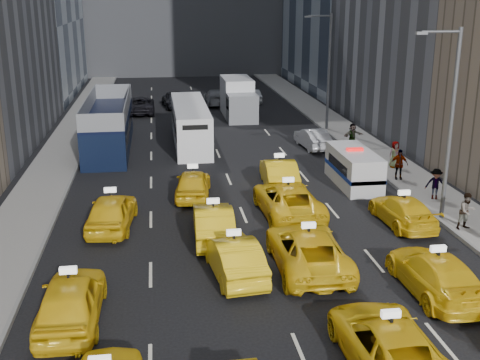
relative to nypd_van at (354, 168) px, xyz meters
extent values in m
cube|color=gray|center=(-17.36, 7.06, -0.90)|extent=(3.00, 90.00, 0.15)
cube|color=gray|center=(3.64, 7.06, -0.90)|extent=(3.00, 90.00, 0.15)
cube|color=slate|center=(-15.91, 7.06, -0.88)|extent=(0.15, 90.00, 0.18)
cube|color=slate|center=(2.19, 7.06, -0.88)|extent=(0.15, 90.00, 0.18)
cylinder|color=#595B60|center=(2.44, -5.94, 3.53)|extent=(0.20, 0.20, 9.00)
cylinder|color=#595B60|center=(1.54, -5.94, 7.83)|extent=(1.80, 0.12, 0.12)
cube|color=slate|center=(0.64, -5.94, 7.78)|extent=(0.50, 0.22, 0.12)
cylinder|color=#595B60|center=(2.44, 14.06, 3.53)|extent=(0.20, 0.20, 9.00)
cylinder|color=#595B60|center=(1.54, 14.06, 7.83)|extent=(1.80, 0.12, 0.12)
cube|color=slate|center=(0.64, 14.06, 7.78)|extent=(0.50, 0.22, 0.12)
imported|color=yellow|center=(-4.53, -16.93, -0.23)|extent=(2.55, 5.39, 1.49)
imported|color=yellow|center=(-13.89, -13.17, -0.14)|extent=(2.05, 4.94, 1.67)
imported|color=yellow|center=(-8.17, -10.41, -0.20)|extent=(2.16, 4.84, 1.54)
imported|color=yellow|center=(-5.23, -10.23, -0.17)|extent=(2.76, 5.80, 1.60)
imported|color=yellow|center=(-1.18, -12.87, -0.21)|extent=(2.19, 5.26, 1.52)
imported|color=yellow|center=(-13.12, -4.80, -0.16)|extent=(2.41, 4.96, 1.63)
imported|color=yellow|center=(-8.61, -6.79, -0.19)|extent=(1.82, 4.83, 1.57)
imported|color=yellow|center=(-4.72, -4.28, -0.17)|extent=(2.85, 5.84, 1.60)
imported|color=yellow|center=(0.34, -6.23, -0.29)|extent=(2.09, 4.75, 1.36)
imported|color=yellow|center=(-9.12, -0.90, -0.22)|extent=(2.29, 4.60, 1.50)
imported|color=yellow|center=(-4.25, 0.20, -0.16)|extent=(2.04, 5.02, 1.62)
cube|color=silver|center=(0.00, 0.00, 0.03)|extent=(2.50, 5.21, 2.01)
cylinder|color=black|center=(-0.81, -1.61, -0.57)|extent=(0.28, 0.80, 0.80)
cylinder|color=black|center=(0.81, -1.61, -0.57)|extent=(0.28, 0.80, 0.80)
cylinder|color=black|center=(-0.81, 1.61, -0.57)|extent=(0.28, 0.80, 0.80)
cylinder|color=black|center=(0.81, 1.61, -0.57)|extent=(0.28, 0.80, 0.80)
cube|color=navy|center=(0.00, 0.00, -0.11)|extent=(2.54, 5.22, 0.23)
cube|color=red|center=(0.00, 0.00, 1.11)|extent=(0.94, 0.43, 0.15)
cube|color=black|center=(-14.21, 10.63, 0.81)|extent=(3.00, 12.30, 3.56)
cylinder|color=black|center=(-15.45, 5.41, -0.42)|extent=(0.28, 1.10, 1.10)
cylinder|color=black|center=(-12.97, 5.41, -0.42)|extent=(0.28, 1.10, 1.10)
cylinder|color=black|center=(-15.45, 15.86, -0.42)|extent=(0.28, 1.10, 1.10)
cylinder|color=black|center=(-12.97, 15.86, -0.42)|extent=(0.28, 1.10, 1.10)
cube|color=white|center=(-8.52, 11.26, 0.46)|extent=(2.62, 11.16, 2.87)
cylinder|color=black|center=(-9.53, 6.61, -0.42)|extent=(0.28, 1.10, 1.10)
cylinder|color=black|center=(-7.51, 6.61, -0.42)|extent=(0.28, 1.10, 1.10)
cylinder|color=black|center=(-9.53, 15.91, -0.42)|extent=(0.28, 1.10, 1.10)
cylinder|color=black|center=(-7.51, 15.91, -0.42)|extent=(0.28, 1.10, 1.10)
cube|color=white|center=(-3.76, 20.59, 0.68)|extent=(3.37, 7.49, 3.31)
cylinder|color=black|center=(-4.85, 17.87, -0.42)|extent=(0.28, 1.10, 1.10)
cylinder|color=black|center=(-2.67, 17.87, -0.42)|extent=(0.28, 1.10, 1.10)
cylinder|color=black|center=(-4.85, 23.31, -0.42)|extent=(0.28, 1.10, 1.10)
cylinder|color=black|center=(-2.67, 23.31, -0.42)|extent=(0.28, 1.10, 1.10)
imported|color=#B0B2B8|center=(-0.11, 8.68, -0.27)|extent=(1.84, 4.36, 1.40)
imported|color=black|center=(-12.35, 23.37, -0.21)|extent=(2.60, 5.53, 1.53)
imported|color=gray|center=(-5.08, 26.89, -0.21)|extent=(2.21, 5.27, 1.52)
imported|color=black|center=(-9.18, 25.82, -0.14)|extent=(2.54, 5.10, 1.67)
imported|color=#A8AAAF|center=(-1.49, 27.50, -0.30)|extent=(1.55, 4.11, 1.34)
imported|color=gray|center=(2.82, -7.51, 0.03)|extent=(0.90, 0.60, 1.71)
imported|color=gray|center=(3.30, -3.36, -0.01)|extent=(1.14, 0.79, 1.63)
imported|color=gray|center=(2.78, 0.28, 0.06)|extent=(1.10, 0.66, 1.76)
imported|color=gray|center=(3.49, 2.69, 0.00)|extent=(0.87, 0.58, 1.64)
imported|color=gray|center=(2.49, 7.85, 0.03)|extent=(1.63, 0.93, 1.70)
camera|label=1|loc=(-10.86, -31.32, 9.40)|focal=45.00mm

